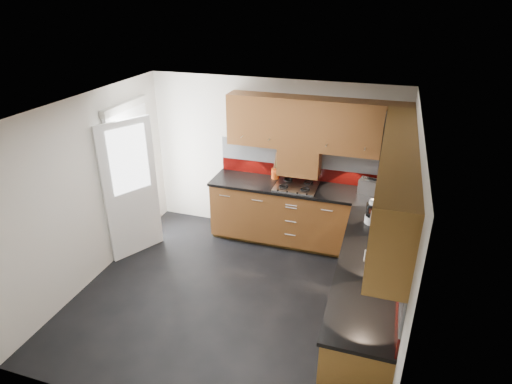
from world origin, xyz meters
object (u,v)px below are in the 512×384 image
(food_processor, at_px, (373,213))
(gas_hob, at_px, (296,186))
(toaster, at_px, (370,186))
(utensil_pot, at_px, (275,172))

(food_processor, bearing_deg, gas_hob, 146.17)
(toaster, relative_size, food_processor, 1.08)
(gas_hob, distance_m, toaster, 1.03)
(utensil_pot, xyz_separation_m, food_processor, (1.48, -0.96, 0.04))
(utensil_pot, bearing_deg, food_processor, -32.94)
(utensil_pot, xyz_separation_m, toaster, (1.39, -0.10, 0.00))
(gas_hob, relative_size, food_processor, 2.01)
(toaster, xyz_separation_m, food_processor, (0.09, -0.86, 0.04))
(gas_hob, distance_m, utensil_pot, 0.43)
(gas_hob, bearing_deg, toaster, 6.30)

